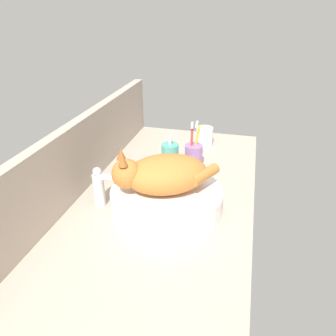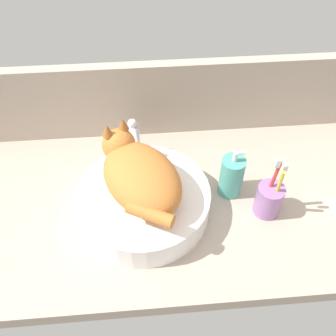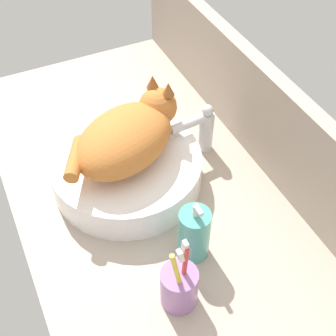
{
  "view_description": "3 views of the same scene",
  "coord_description": "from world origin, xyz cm",
  "px_view_note": "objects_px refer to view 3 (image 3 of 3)",
  "views": [
    {
      "loc": [
        -91.86,
        -25.2,
        59.82
      ],
      "look_at": [
        2.13,
        -1.44,
        9.56
      ],
      "focal_mm": 35.0,
      "sensor_mm": 36.0,
      "label": 1
    },
    {
      "loc": [
        -7.25,
        -63.85,
        81.69
      ],
      "look_at": [
        -1.54,
        3.79,
        8.18
      ],
      "focal_mm": 40.0,
      "sensor_mm": 36.0,
      "label": 2
    },
    {
      "loc": [
        61.84,
        -26.63,
        82.67
      ],
      "look_at": [
        -1.05,
        3.31,
        8.39
      ],
      "focal_mm": 50.0,
      "sensor_mm": 36.0,
      "label": 3
    }
  ],
  "objects_px": {
    "faucet": "(202,128)",
    "soap_dispenser": "(194,234)",
    "sink_basin": "(127,169)",
    "cat": "(128,136)",
    "toothbrush_cup": "(179,287)"
  },
  "relations": [
    {
      "from": "faucet",
      "to": "soap_dispenser",
      "type": "relative_size",
      "value": 0.88
    },
    {
      "from": "sink_basin",
      "to": "cat",
      "type": "relative_size",
      "value": 1.14
    },
    {
      "from": "sink_basin",
      "to": "cat",
      "type": "bearing_deg",
      "value": 120.42
    },
    {
      "from": "soap_dispenser",
      "to": "toothbrush_cup",
      "type": "bearing_deg",
      "value": -41.23
    },
    {
      "from": "soap_dispenser",
      "to": "toothbrush_cup",
      "type": "xyz_separation_m",
      "value": [
        0.09,
        -0.07,
        -0.01
      ]
    },
    {
      "from": "faucet",
      "to": "soap_dispenser",
      "type": "distance_m",
      "value": 0.3
    },
    {
      "from": "sink_basin",
      "to": "toothbrush_cup",
      "type": "bearing_deg",
      "value": -4.65
    },
    {
      "from": "toothbrush_cup",
      "to": "sink_basin",
      "type": "bearing_deg",
      "value": 175.35
    },
    {
      "from": "sink_basin",
      "to": "cat",
      "type": "distance_m",
      "value": 0.1
    },
    {
      "from": "faucet",
      "to": "soap_dispenser",
      "type": "bearing_deg",
      "value": -31.41
    },
    {
      "from": "cat",
      "to": "faucet",
      "type": "distance_m",
      "value": 0.2
    },
    {
      "from": "soap_dispenser",
      "to": "toothbrush_cup",
      "type": "distance_m",
      "value": 0.11
    },
    {
      "from": "cat",
      "to": "sink_basin",
      "type": "bearing_deg",
      "value": -59.58
    },
    {
      "from": "faucet",
      "to": "cat",
      "type": "bearing_deg",
      "value": -86.52
    },
    {
      "from": "sink_basin",
      "to": "cat",
      "type": "height_order",
      "value": "cat"
    }
  ]
}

